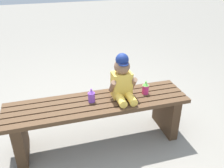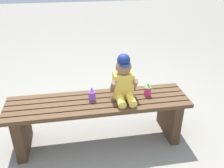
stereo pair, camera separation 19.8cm
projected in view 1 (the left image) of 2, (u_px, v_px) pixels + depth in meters
The scene contains 5 objects.
ground_plane at pixel (99, 140), 2.28m from camera, with size 16.00×16.00×0.00m, color gray.
park_bench at pixel (98, 115), 2.14m from camera, with size 1.59×0.40×0.43m.
child_figure at pixel (122, 79), 2.06m from camera, with size 0.23×0.27×0.40m.
sippy_cup_left at pixel (92, 96), 2.05m from camera, with size 0.06×0.06×0.12m.
sippy_cup_right at pixel (145, 88), 2.17m from camera, with size 0.06×0.06×0.12m.
Camera 1 is at (-0.38, -1.73, 1.54)m, focal length 38.61 mm.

